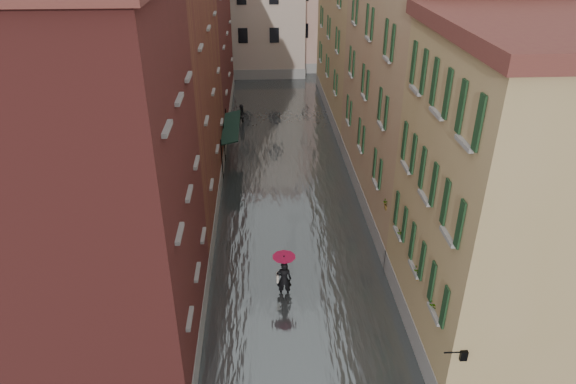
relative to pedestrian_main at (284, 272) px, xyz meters
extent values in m
plane|color=#5D5C5F|center=(0.71, -0.61, -1.26)|extent=(120.00, 120.00, 0.00)
cube|color=#4A5051|center=(0.71, 12.39, -1.16)|extent=(10.00, 60.00, 0.20)
cube|color=maroon|center=(-6.29, -2.61, 5.24)|extent=(6.00, 8.00, 13.00)
cube|color=brown|center=(-6.29, 8.39, 4.99)|extent=(6.00, 14.00, 12.50)
cube|color=maroon|center=(-6.29, 23.39, 5.74)|extent=(6.00, 16.00, 14.00)
cube|color=#A18753|center=(7.71, -2.61, 4.49)|extent=(6.00, 8.00, 11.50)
cube|color=#A08761|center=(7.71, 8.39, 5.24)|extent=(6.00, 14.00, 13.00)
cube|color=#A18753|center=(7.71, 23.39, 4.49)|extent=(6.00, 16.00, 11.50)
cube|color=#B9A793|center=(-2.29, 37.39, 5.24)|extent=(12.00, 9.00, 13.00)
cube|color=tan|center=(6.71, 39.39, 4.74)|extent=(10.00, 9.00, 12.00)
cube|color=black|center=(-2.74, 12.48, 1.29)|extent=(1.09, 2.75, 0.31)
cylinder|color=black|center=(-3.24, 11.11, 0.14)|extent=(0.06, 0.06, 2.80)
cylinder|color=black|center=(-3.24, 13.85, 0.14)|extent=(0.06, 0.06, 2.80)
cube|color=black|center=(-2.74, 15.23, 1.29)|extent=(1.09, 2.94, 0.31)
cylinder|color=black|center=(-3.24, 13.77, 0.14)|extent=(0.06, 0.06, 2.80)
cylinder|color=black|center=(-3.24, 16.70, 0.14)|extent=(0.06, 0.06, 2.80)
cylinder|color=black|center=(4.76, -6.61, 1.84)|extent=(0.60, 0.05, 0.05)
cube|color=black|center=(5.06, -6.61, 1.74)|extent=(0.22, 0.22, 0.35)
cube|color=beige|center=(5.06, -6.61, 1.74)|extent=(0.14, 0.14, 0.24)
cube|color=#965F31|center=(4.83, -4.73, 1.89)|extent=(0.22, 0.85, 0.18)
imported|color=#265926|center=(4.83, -4.73, 2.31)|extent=(0.59, 0.51, 0.66)
cube|color=#965F31|center=(4.83, -2.87, 1.89)|extent=(0.22, 0.85, 0.18)
imported|color=#265926|center=(4.83, -2.87, 2.31)|extent=(0.59, 0.51, 0.66)
cube|color=#965F31|center=(4.83, -0.39, 1.89)|extent=(0.22, 0.85, 0.18)
imported|color=#265926|center=(4.83, -0.39, 2.31)|extent=(0.59, 0.51, 0.66)
cube|color=#965F31|center=(4.83, 2.17, 1.89)|extent=(0.22, 0.85, 0.18)
imported|color=#265926|center=(4.83, 2.17, 2.31)|extent=(0.59, 0.51, 0.66)
imported|color=black|center=(0.00, 0.00, -0.38)|extent=(0.67, 0.46, 1.77)
cube|color=beige|center=(-0.28, 0.05, -0.31)|extent=(0.08, 0.30, 0.38)
cylinder|color=black|center=(0.00, 0.00, 0.09)|extent=(0.02, 0.02, 1.00)
cone|color=#A30A33|center=(0.00, 0.00, 0.66)|extent=(1.00, 1.00, 0.28)
imported|color=black|center=(-2.24, 20.72, -0.41)|extent=(1.00, 0.89, 1.71)
camera|label=1|loc=(-0.82, -17.51, 13.33)|focal=32.00mm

